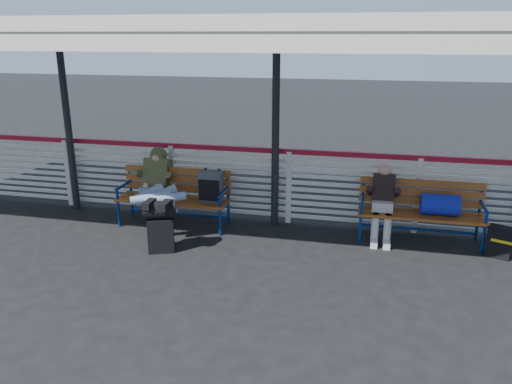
% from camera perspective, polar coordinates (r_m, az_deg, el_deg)
% --- Properties ---
extents(ground, '(60.00, 60.00, 0.00)m').
position_cam_1_polar(ground, '(7.23, -14.89, -7.34)').
color(ground, black).
rests_on(ground, ground).
extents(fence, '(12.08, 0.08, 1.24)m').
position_cam_1_polar(fence, '(8.62, -9.48, 1.76)').
color(fence, silver).
rests_on(fence, ground).
extents(canopy, '(12.60, 3.60, 3.16)m').
position_cam_1_polar(canopy, '(7.36, -13.59, 17.64)').
color(canopy, silver).
rests_on(canopy, ground).
extents(luggage_stack, '(0.51, 0.40, 0.75)m').
position_cam_1_polar(luggage_stack, '(7.19, -10.88, -3.64)').
color(luggage_stack, black).
rests_on(luggage_stack, ground).
extents(bench_left, '(1.80, 0.56, 0.95)m').
position_cam_1_polar(bench_left, '(8.01, -7.89, 0.21)').
color(bench_left, '#9A4A1D').
rests_on(bench_left, ground).
extents(bench_right, '(1.80, 0.56, 0.92)m').
position_cam_1_polar(bench_right, '(7.72, 19.14, -1.47)').
color(bench_right, '#9A4A1D').
rests_on(bench_right, ground).
extents(traveler_man, '(0.94, 1.64, 0.77)m').
position_cam_1_polar(traveler_man, '(7.83, -11.33, 0.17)').
color(traveler_man, '#8F9EC1').
rests_on(traveler_man, ground).
extents(companion_person, '(0.32, 0.66, 1.15)m').
position_cam_1_polar(companion_person, '(7.65, 14.28, -1.08)').
color(companion_person, beige).
rests_on(companion_person, ground).
extents(suitcase_side, '(0.37, 0.31, 0.45)m').
position_cam_1_polar(suitcase_side, '(7.72, 26.06, -5.16)').
color(suitcase_side, black).
rests_on(suitcase_side, ground).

